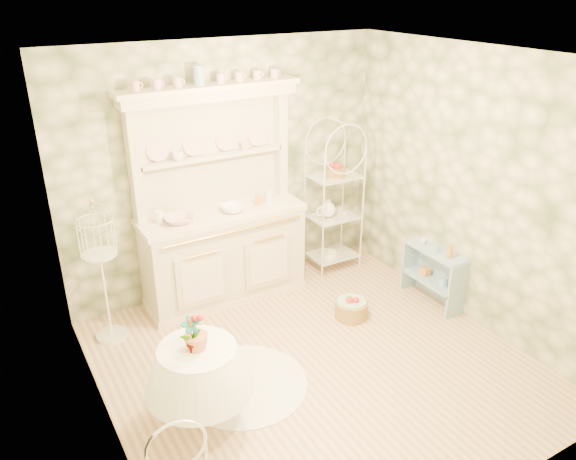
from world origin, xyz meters
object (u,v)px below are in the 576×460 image
side_shelf (433,276)px  round_table (200,386)px  bakers_rack (334,202)px  floor_basket (351,307)px  birdcage_stand (103,277)px  kitchen_dresser (221,199)px

side_shelf → round_table: size_ratio=0.98×
side_shelf → bakers_rack: bearing=105.1°
side_shelf → round_table: bearing=-176.8°
round_table → floor_basket: round_table is taller
round_table → birdcage_stand: bearing=101.8°
floor_basket → birdcage_stand: bearing=158.1°
kitchen_dresser → birdcage_stand: bearing=-173.3°
bakers_rack → round_table: size_ratio=2.34×
birdcage_stand → side_shelf: bearing=-18.7°
kitchen_dresser → side_shelf: (1.88, -1.23, -0.84)m
side_shelf → birdcage_stand: size_ratio=0.52×
kitchen_dresser → bakers_rack: 1.44m
floor_basket → side_shelf: bearing=-10.5°
side_shelf → birdcage_stand: 3.38m
bakers_rack → floor_basket: 1.36m
side_shelf → floor_basket: side_shelf is taller
kitchen_dresser → birdcage_stand: size_ratio=1.71×
birdcage_stand → round_table: bearing=-78.2°
side_shelf → round_table: (-2.86, -0.46, 0.06)m
round_table → birdcage_stand: birdcage_stand is taller
bakers_rack → side_shelf: bakers_rack is taller
round_table → floor_basket: bearing=18.3°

